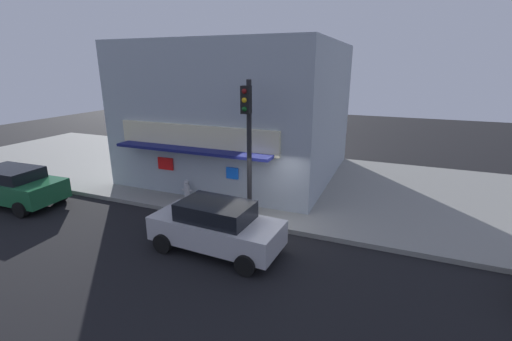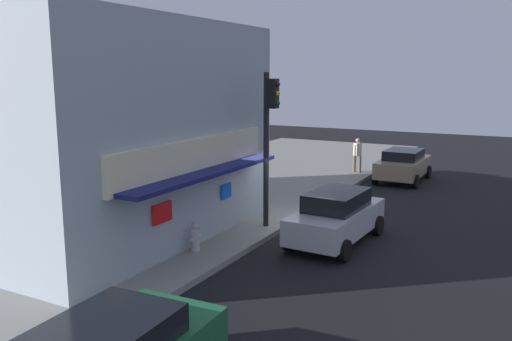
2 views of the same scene
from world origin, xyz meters
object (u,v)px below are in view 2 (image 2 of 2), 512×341
object	(u,v)px
traffic_light	(269,129)
fire_hydrant	(195,237)
parked_car_silver	(336,216)
parked_car_tan	(403,165)
trash_can	(134,250)
pedestrian	(357,154)

from	to	relation	value
traffic_light	fire_hydrant	bearing A→B (deg)	167.01
traffic_light	parked_car_silver	bearing A→B (deg)	-91.62
parked_car_silver	parked_car_tan	distance (m)	10.82
fire_hydrant	trash_can	size ratio (longest dim) A/B	1.04
traffic_light	parked_car_silver	xyz separation A→B (m)	(-0.07, -2.41, -2.61)
traffic_light	pedestrian	size ratio (longest dim) A/B	2.87
pedestrian	parked_car_tan	world-z (taller)	pedestrian
fire_hydrant	parked_car_silver	world-z (taller)	parked_car_silver
pedestrian	traffic_light	bearing A→B (deg)	-178.04
trash_can	parked_car_silver	world-z (taller)	parked_car_silver
fire_hydrant	parked_car_silver	size ratio (longest dim) A/B	0.20
trash_can	parked_car_silver	xyz separation A→B (m)	(4.86, -3.98, 0.26)
pedestrian	parked_car_tan	size ratio (longest dim) A/B	0.43
traffic_light	fire_hydrant	world-z (taller)	traffic_light
pedestrian	parked_car_silver	xyz separation A→B (m)	(-11.07, -2.78, -0.30)
parked_car_silver	pedestrian	bearing A→B (deg)	14.12
trash_can	pedestrian	world-z (taller)	pedestrian
fire_hydrant	pedestrian	size ratio (longest dim) A/B	0.47
parked_car_tan	traffic_light	bearing A→B (deg)	169.21
parked_car_silver	parked_car_tan	bearing A→B (deg)	1.91
pedestrian	parked_car_tan	distance (m)	2.46
traffic_light	fire_hydrant	size ratio (longest dim) A/B	6.05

